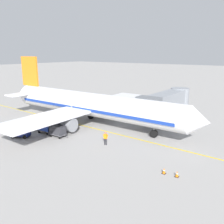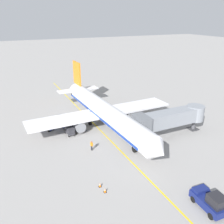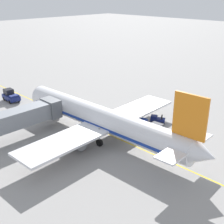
# 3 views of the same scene
# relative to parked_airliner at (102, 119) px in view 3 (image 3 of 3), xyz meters

# --- Properties ---
(ground_plane) EXTENTS (400.00, 400.00, 0.00)m
(ground_plane) POSITION_rel_parked_airliner_xyz_m (1.48, 1.64, -3.19)
(ground_plane) COLOR gray
(gate_lead_in_line) EXTENTS (0.24, 80.00, 0.01)m
(gate_lead_in_line) POSITION_rel_parked_airliner_xyz_m (1.48, 1.64, -3.18)
(gate_lead_in_line) COLOR gold
(gate_lead_in_line) RESTS_ON ground
(parked_airliner) EXTENTS (30.17, 37.30, 10.63)m
(parked_airliner) POSITION_rel_parked_airliner_xyz_m (0.00, 0.00, 0.00)
(parked_airliner) COLOR silver
(parked_airliner) RESTS_ON ground
(jet_bridge) EXTENTS (14.68, 3.50, 4.98)m
(jet_bridge) POSITION_rel_parked_airliner_xyz_m (-9.46, 8.99, 0.27)
(jet_bridge) COLOR gray
(jet_bridge) RESTS_ON ground
(pushback_tractor) EXTENTS (2.40, 4.50, 2.40)m
(pushback_tractor) POSITION_rel_parked_airliner_xyz_m (-1.83, 26.08, -2.09)
(pushback_tractor) COLOR navy
(pushback_tractor) RESTS_ON ground
(baggage_tug_lead) EXTENTS (2.23, 2.77, 1.62)m
(baggage_tug_lead) POSITION_rel_parked_airliner_xyz_m (10.54, -3.06, -2.47)
(baggage_tug_lead) COLOR navy
(baggage_tug_lead) RESTS_ON ground
(baggage_cart_front) EXTENTS (1.50, 2.95, 1.58)m
(baggage_cart_front) POSITION_rel_parked_airliner_xyz_m (7.36, 0.76, -2.24)
(baggage_cart_front) COLOR #4C4C51
(baggage_cart_front) RESTS_ON ground
(baggage_cart_second_in_train) EXTENTS (1.50, 2.95, 1.58)m
(baggage_cart_second_in_train) POSITION_rel_parked_airliner_xyz_m (7.32, -1.91, -2.24)
(baggage_cart_second_in_train) COLOR #4C4C51
(baggage_cart_second_in_train) RESTS_ON ground
(baggage_cart_third_in_train) EXTENTS (1.50, 2.95, 1.58)m
(baggage_cart_third_in_train) POSITION_rel_parked_airliner_xyz_m (7.57, -5.10, -2.24)
(baggage_cart_third_in_train) COLOR #4C4C51
(baggage_cart_third_in_train) RESTS_ON ground
(ground_crew_wing_walker) EXTENTS (0.34, 0.72, 1.69)m
(ground_crew_wing_walker) POSITION_rel_parked_airliner_xyz_m (5.71, 7.89, -2.23)
(ground_crew_wing_walker) COLOR #232328
(ground_crew_wing_walker) RESTS_ON ground
(safety_cone_nose_left) EXTENTS (0.36, 0.36, 0.59)m
(safety_cone_nose_left) POSITION_rel_parked_airliner_xyz_m (8.09, 17.04, -2.90)
(safety_cone_nose_left) COLOR black
(safety_cone_nose_left) RESTS_ON ground
(safety_cone_nose_right) EXTENTS (0.36, 0.36, 0.59)m
(safety_cone_nose_right) POSITION_rel_parked_airliner_xyz_m (7.93, 18.29, -2.90)
(safety_cone_nose_right) COLOR black
(safety_cone_nose_right) RESTS_ON ground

